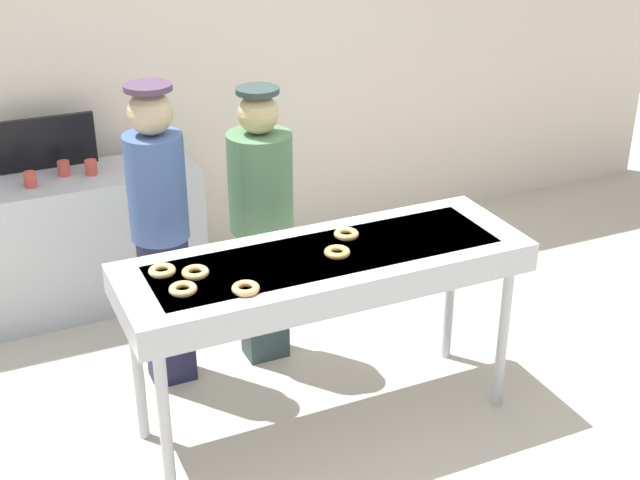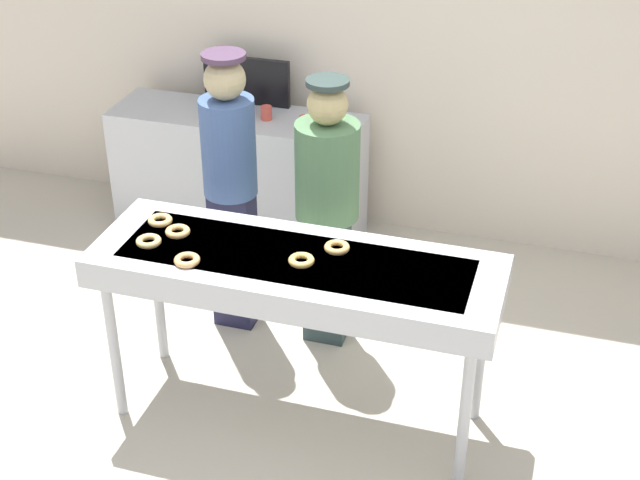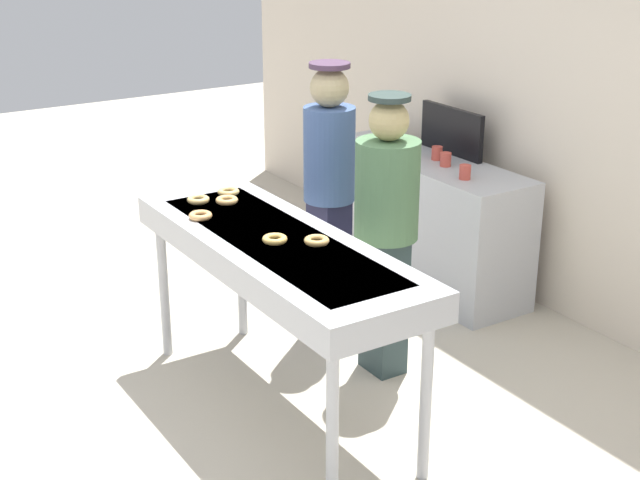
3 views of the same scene
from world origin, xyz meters
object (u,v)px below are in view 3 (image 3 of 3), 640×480
object	(u,v)px
glazed_donut_2	(228,192)
glazed_donut_4	(317,241)
glazed_donut_5	(275,239)
glazed_donut_0	(198,200)
worker_baker	(386,219)
paper_cup_0	(406,148)
menu_display	(452,131)
paper_cup_2	(465,172)
glazed_donut_1	(227,200)
glazed_donut_3	(200,216)
prep_counter	(424,219)
worker_assistant	(329,189)
paper_cup_1	(437,153)
fryer_conveyor	(277,254)
paper_cup_3	(446,159)

from	to	relation	value
glazed_donut_2	glazed_donut_4	xyz separation A→B (m)	(0.94, 0.00, 0.00)
glazed_donut_5	glazed_donut_0	bearing A→B (deg)	-176.41
glazed_donut_0	glazed_donut_4	xyz separation A→B (m)	(0.90, 0.21, 0.00)
glazed_donut_2	worker_baker	size ratio (longest dim) A/B	0.08
paper_cup_0	menu_display	world-z (taller)	menu_display
paper_cup_2	glazed_donut_4	bearing A→B (deg)	-66.82
worker_baker	glazed_donut_0	bearing A→B (deg)	47.62
glazed_donut_1	worker_baker	xyz separation A→B (m)	(0.58, 0.68, -0.07)
glazed_donut_2	glazed_donut_5	bearing A→B (deg)	-11.14
glazed_donut_0	menu_display	distance (m)	2.09
glazed_donut_2	glazed_donut_3	size ratio (longest dim) A/B	1.00
glazed_donut_3	prep_counter	bearing A→B (deg)	104.99
worker_baker	paper_cup_2	world-z (taller)	worker_baker
prep_counter	worker_assistant	bearing A→B (deg)	-70.06
glazed_donut_1	glazed_donut_5	bearing A→B (deg)	-6.82
glazed_donut_0	glazed_donut_1	bearing A→B (deg)	53.37
glazed_donut_0	paper_cup_1	xyz separation A→B (m)	(-0.20, 1.89, -0.06)
glazed_donut_1	worker_baker	world-z (taller)	worker_baker
prep_counter	paper_cup_0	world-z (taller)	paper_cup_0
prep_counter	glazed_donut_5	bearing A→B (deg)	-59.87
paper_cup_2	paper_cup_1	bearing A→B (deg)	162.83
menu_display	glazed_donut_5	bearing A→B (deg)	-62.62
menu_display	glazed_donut_0	bearing A→B (deg)	-82.54
glazed_donut_1	menu_display	xyz separation A→B (m)	(-0.37, 1.94, 0.06)
worker_assistant	paper_cup_1	bearing A→B (deg)	-77.93
glazed_donut_0	paper_cup_2	xyz separation A→B (m)	(0.25, 1.75, -0.06)
glazed_donut_3	menu_display	size ratio (longest dim) A/B	0.20
glazed_donut_5	fryer_conveyor	bearing A→B (deg)	138.31
glazed_donut_3	worker_baker	size ratio (longest dim) A/B	0.08
glazed_donut_2	menu_display	distance (m)	1.87
paper_cup_1	paper_cup_2	bearing A→B (deg)	-17.17
prep_counter	paper_cup_2	distance (m)	0.72
glazed_donut_3	worker_assistant	size ratio (longest dim) A/B	0.07
fryer_conveyor	glazed_donut_3	distance (m)	0.53
worker_baker	glazed_donut_1	bearing A→B (deg)	47.03
glazed_donut_4	paper_cup_3	distance (m)	1.88
glazed_donut_1	worker_assistant	size ratio (longest dim) A/B	0.07
fryer_conveyor	glazed_donut_2	xyz separation A→B (m)	(-0.77, 0.12, 0.10)
glazed_donut_1	paper_cup_0	bearing A→B (deg)	107.23
fryer_conveyor	paper_cup_0	bearing A→B (deg)	124.11
worker_baker	paper_cup_3	world-z (taller)	worker_baker
glazed_donut_0	paper_cup_1	size ratio (longest dim) A/B	1.35
fryer_conveyor	glazed_donut_4	xyz separation A→B (m)	(0.17, 0.13, 0.10)
glazed_donut_4	prep_counter	world-z (taller)	glazed_donut_4
glazed_donut_3	paper_cup_0	xyz separation A→B (m)	(-0.67, 1.89, -0.06)
glazed_donut_4	worker_baker	world-z (taller)	worker_baker
glazed_donut_4	paper_cup_0	bearing A→B (deg)	130.07
worker_assistant	paper_cup_1	distance (m)	1.13
glazed_donut_2	paper_cup_3	xyz separation A→B (m)	(-0.01, 1.63, -0.06)
prep_counter	glazed_donut_0	bearing A→B (deg)	-81.67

